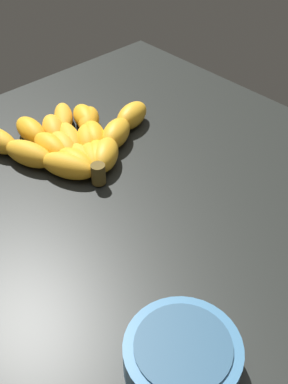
{
  "coord_description": "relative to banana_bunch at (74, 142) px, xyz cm",
  "views": [
    {
      "loc": [
        -30.14,
        26.03,
        42.1
      ],
      "look_at": [
        0.37,
        -2.27,
        5.35
      ],
      "focal_mm": 43.54,
      "sensor_mm": 36.0,
      "label": 1
    }
  ],
  "objects": [
    {
      "name": "ground_plane",
      "position": [
        -18.9,
        5.11,
        -4.01
      ],
      "size": [
        83.53,
        79.37,
        4.61
      ],
      "primitive_type": "cube",
      "color": "black"
    },
    {
      "name": "small_bowl",
      "position": [
        -35.08,
        13.35,
        0.26
      ],
      "size": [
        11.09,
        11.09,
        3.84
      ],
      "color": "teal",
      "rests_on": "ground_plane"
    },
    {
      "name": "banana_bunch",
      "position": [
        0.0,
        0.0,
        0.0
      ],
      "size": [
        22.17,
        25.86,
        3.72
      ],
      "color": "gold",
      "rests_on": "ground_plane"
    }
  ]
}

